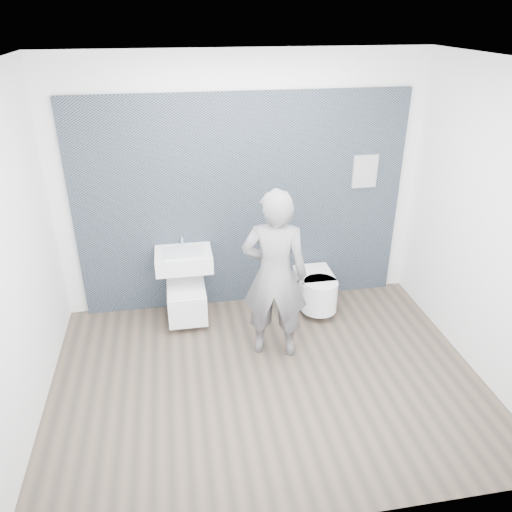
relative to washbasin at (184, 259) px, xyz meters
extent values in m
plane|color=brown|center=(0.68, -1.21, -0.72)|extent=(4.00, 4.00, 0.00)
plane|color=white|center=(0.68, 0.29, 0.68)|extent=(4.00, 0.00, 4.00)
plane|color=white|center=(0.68, -2.71, 0.68)|extent=(4.00, 0.00, 4.00)
plane|color=white|center=(-1.32, -1.21, 0.68)|extent=(0.00, 3.00, 3.00)
plane|color=white|center=(2.68, -1.21, 0.68)|extent=(0.00, 3.00, 3.00)
plane|color=white|center=(0.68, -1.21, 2.08)|extent=(4.00, 4.00, 0.00)
cube|color=black|center=(0.68, 0.26, -0.72)|extent=(3.60, 0.06, 2.40)
cube|color=white|center=(0.00, 0.00, -0.01)|extent=(0.60, 0.45, 0.18)
cube|color=silver|center=(0.00, -0.02, 0.08)|extent=(0.42, 0.30, 0.03)
cylinder|color=silver|center=(0.00, 0.17, 0.16)|extent=(0.02, 0.02, 0.15)
cylinder|color=silver|center=(0.00, 0.12, 0.22)|extent=(0.02, 0.10, 0.02)
cylinder|color=silver|center=(0.00, 0.21, -0.16)|extent=(0.04, 0.04, 0.12)
cube|color=white|center=(0.00, -0.07, -0.47)|extent=(0.41, 0.60, 0.35)
cylinder|color=silver|center=(0.00, -0.12, -0.31)|extent=(0.29, 0.29, 0.03)
cube|color=white|center=(0.00, -0.12, -0.29)|extent=(0.39, 0.48, 0.02)
cube|color=white|center=(0.00, 0.06, -0.09)|extent=(0.39, 0.26, 0.37)
cube|color=silver|center=(0.00, 0.20, -0.61)|extent=(0.11, 0.06, 0.08)
cube|color=white|center=(1.47, -0.01, -0.47)|extent=(0.40, 0.47, 0.33)
cylinder|color=white|center=(1.47, -0.24, -0.47)|extent=(0.40, 0.40, 0.33)
cube|color=white|center=(1.47, -0.04, -0.29)|extent=(0.38, 0.45, 0.03)
cylinder|color=white|center=(1.47, -0.26, -0.29)|extent=(0.38, 0.38, 0.03)
cube|color=silver|center=(1.47, 0.20, -0.60)|extent=(0.11, 0.06, 0.08)
cube|color=silver|center=(2.05, 0.21, -0.72)|extent=(0.28, 0.03, 0.37)
imported|color=gray|center=(0.83, -0.79, 0.15)|extent=(0.72, 0.56, 1.73)
camera|label=1|loc=(-0.05, -4.84, 2.43)|focal=35.00mm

